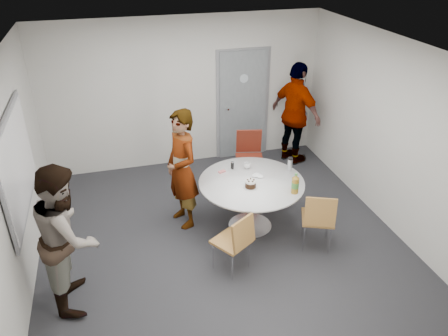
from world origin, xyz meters
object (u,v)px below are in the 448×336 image
object	(u,v)px
chair_far	(249,152)
chair_near_right	(319,216)
door	(243,105)
chair_near_left	(236,239)
person_right	(296,114)
table	(253,188)
person_main	(182,170)
whiteboard	(17,165)
person_left	(68,236)

from	to	relation	value
chair_far	chair_near_right	bearing A→B (deg)	112.09
door	chair_near_left	distance (m)	3.42
chair_far	person_right	world-z (taller)	person_right
table	chair_near_left	xyz separation A→B (m)	(-0.51, -0.86, -0.15)
table	person_right	distance (m)	2.33
door	table	xyz separation A→B (m)	(-0.58, -2.34, -0.35)
chair_far	person_main	distance (m)	1.62
chair_near_right	person_main	size ratio (longest dim) A/B	0.49
person_right	whiteboard	bearing A→B (deg)	88.02
chair_far	person_left	size ratio (longest dim) A/B	0.53
whiteboard	person_left	bearing A→B (deg)	-58.29
chair_near_left	chair_far	xyz separation A→B (m)	(0.88, 2.14, 0.06)
person_main	person_left	world-z (taller)	person_main
person_main	person_left	bearing A→B (deg)	-69.20
chair_near_left	chair_near_right	xyz separation A→B (m)	(1.19, 0.13, 0.02)
whiteboard	person_main	bearing A→B (deg)	9.38
table	person_right	world-z (taller)	person_right
door	chair_near_right	world-z (taller)	door
whiteboard	chair_near_right	world-z (taller)	whiteboard
chair_near_left	person_left	xyz separation A→B (m)	(-1.96, 0.10, 0.38)
person_left	person_right	bearing A→B (deg)	-55.60
person_right	chair_far	bearing A→B (deg)	92.87
whiteboard	chair_near_left	world-z (taller)	whiteboard
table	chair_far	size ratio (longest dim) A/B	1.58
chair_near_left	person_left	distance (m)	2.00
person_left	person_right	world-z (taller)	person_right
chair_near_left	chair_far	world-z (taller)	chair_far
table	chair_near_right	bearing A→B (deg)	-46.63
chair_near_right	person_right	world-z (taller)	person_right
chair_near_right	person_main	distance (m)	2.01
chair_near_left	chair_far	distance (m)	2.32
table	door	bearing A→B (deg)	76.12
chair_near_right	person_left	size ratio (longest dim) A/B	0.50
door	person_right	bearing A→B (deg)	-32.03
person_main	person_right	world-z (taller)	person_right
door	chair_near_right	distance (m)	3.11
table	chair_near_right	world-z (taller)	table
person_left	person_main	bearing A→B (deg)	-51.72
door	chair_near_left	bearing A→B (deg)	-108.75
person_left	person_right	distance (m)	4.67
table	chair_far	xyz separation A→B (m)	(0.37, 1.28, -0.09)
person_main	person_left	distance (m)	1.92
table	chair_far	world-z (taller)	table
person_left	table	bearing A→B (deg)	-71.87
person_main	door	bearing A→B (deg)	125.36
chair_near_right	person_left	xyz separation A→B (m)	(-3.16, -0.04, 0.35)
whiteboard	chair_near_left	xyz separation A→B (m)	(2.47, -0.92, -0.93)
chair_near_left	person_left	bearing A→B (deg)	144.23
chair_near_left	chair_near_right	world-z (taller)	chair_near_right
door	person_main	distance (m)	2.48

